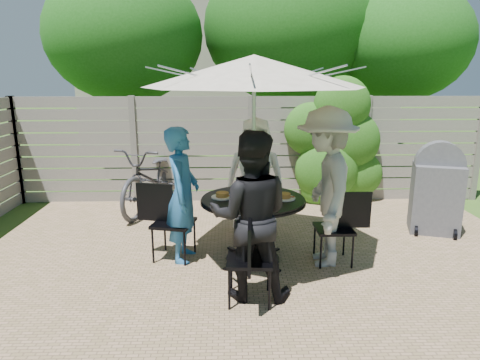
{
  "coord_description": "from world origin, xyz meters",
  "views": [
    {
      "loc": [
        -0.4,
        -4.29,
        2.19
      ],
      "look_at": [
        -0.25,
        0.68,
        0.96
      ],
      "focal_mm": 32.0,
      "sensor_mm": 36.0,
      "label": 1
    }
  ],
  "objects_px": {
    "plate_back": "(254,188)",
    "bicycle": "(154,177)",
    "person_front": "(250,217)",
    "chair_right": "(334,242)",
    "plate_left": "(222,196)",
    "plate_front": "(252,205)",
    "person_left": "(183,195)",
    "syrup_jug": "(248,190)",
    "person_back": "(255,178)",
    "glass_right": "(275,190)",
    "chair_left": "(173,237)",
    "umbrella": "(254,71)",
    "person_right": "(326,188)",
    "glass_front": "(262,199)",
    "patio_table": "(253,218)",
    "chair_front": "(250,277)",
    "bbq_grill": "(436,192)",
    "chair_back": "(255,213)",
    "glass_back": "(245,187)",
    "plate_right": "(284,197)",
    "coffee_cup": "(262,188)"
  },
  "relations": [
    {
      "from": "plate_back",
      "to": "bicycle",
      "type": "distance_m",
      "value": 2.36
    },
    {
      "from": "person_front",
      "to": "chair_right",
      "type": "relative_size",
      "value": 1.92
    },
    {
      "from": "plate_left",
      "to": "plate_front",
      "type": "bearing_deg",
      "value": -50.19
    },
    {
      "from": "person_left",
      "to": "plate_back",
      "type": "bearing_deg",
      "value": -66.55
    },
    {
      "from": "syrup_jug",
      "to": "person_front",
      "type": "bearing_deg",
      "value": -91.28
    },
    {
      "from": "person_back",
      "to": "glass_right",
      "type": "distance_m",
      "value": 0.77
    },
    {
      "from": "chair_left",
      "to": "person_left",
      "type": "distance_m",
      "value": 0.54
    },
    {
      "from": "umbrella",
      "to": "person_left",
      "type": "bearing_deg",
      "value": 174.81
    },
    {
      "from": "chair_left",
      "to": "person_right",
      "type": "xyz_separation_m",
      "value": [
        1.79,
        -0.16,
        0.65
      ]
    },
    {
      "from": "syrup_jug",
      "to": "plate_back",
      "type": "bearing_deg",
      "value": 73.86
    },
    {
      "from": "person_right",
      "to": "glass_front",
      "type": "distance_m",
      "value": 0.77
    },
    {
      "from": "patio_table",
      "to": "plate_front",
      "type": "height_order",
      "value": "plate_front"
    },
    {
      "from": "plate_back",
      "to": "glass_front",
      "type": "height_order",
      "value": "glass_front"
    },
    {
      "from": "glass_front",
      "to": "chair_front",
      "type": "bearing_deg",
      "value": -103.6
    },
    {
      "from": "patio_table",
      "to": "glass_right",
      "type": "height_order",
      "value": "glass_right"
    },
    {
      "from": "person_left",
      "to": "umbrella",
      "type": "bearing_deg",
      "value": -90.0
    },
    {
      "from": "chair_right",
      "to": "plate_left",
      "type": "relative_size",
      "value": 3.38
    },
    {
      "from": "bicycle",
      "to": "bbq_grill",
      "type": "xyz_separation_m",
      "value": [
        4.13,
        -1.22,
        0.05
      ]
    },
    {
      "from": "chair_back",
      "to": "glass_back",
      "type": "distance_m",
      "value": 0.92
    },
    {
      "from": "patio_table",
      "to": "chair_back",
      "type": "height_order",
      "value": "chair_back"
    },
    {
      "from": "plate_back",
      "to": "syrup_jug",
      "type": "distance_m",
      "value": 0.32
    },
    {
      "from": "glass_back",
      "to": "glass_right",
      "type": "distance_m",
      "value": 0.4
    },
    {
      "from": "person_right",
      "to": "glass_back",
      "type": "height_order",
      "value": "person_right"
    },
    {
      "from": "person_left",
      "to": "plate_right",
      "type": "relative_size",
      "value": 6.23
    },
    {
      "from": "plate_right",
      "to": "glass_right",
      "type": "bearing_deg",
      "value": 128.56
    },
    {
      "from": "glass_back",
      "to": "glass_front",
      "type": "relative_size",
      "value": 1.0
    },
    {
      "from": "chair_right",
      "to": "person_right",
      "type": "relative_size",
      "value": 0.47
    },
    {
      "from": "coffee_cup",
      "to": "bbq_grill",
      "type": "xyz_separation_m",
      "value": [
        2.5,
        0.69,
        -0.25
      ]
    },
    {
      "from": "person_right",
      "to": "plate_right",
      "type": "xyz_separation_m",
      "value": [
        -0.47,
        0.04,
        -0.11
      ]
    },
    {
      "from": "glass_back",
      "to": "glass_front",
      "type": "height_order",
      "value": "same"
    },
    {
      "from": "bicycle",
      "to": "plate_right",
      "type": "bearing_deg",
      "value": -32.24
    },
    {
      "from": "person_front",
      "to": "glass_front",
      "type": "distance_m",
      "value": 0.58
    },
    {
      "from": "person_left",
      "to": "chair_front",
      "type": "xyz_separation_m",
      "value": [
        0.74,
        -1.04,
        -0.54
      ]
    },
    {
      "from": "syrup_jug",
      "to": "chair_left",
      "type": "bearing_deg",
      "value": 177.84
    },
    {
      "from": "umbrella",
      "to": "glass_back",
      "type": "distance_m",
      "value": 1.39
    },
    {
      "from": "umbrella",
      "to": "glass_front",
      "type": "distance_m",
      "value": 1.39
    },
    {
      "from": "umbrella",
      "to": "glass_right",
      "type": "relative_size",
      "value": 19.21
    },
    {
      "from": "person_right",
      "to": "plate_back",
      "type": "relative_size",
      "value": 7.14
    },
    {
      "from": "glass_right",
      "to": "plate_front",
      "type": "bearing_deg",
      "value": -124.37
    },
    {
      "from": "person_front",
      "to": "bbq_grill",
      "type": "bearing_deg",
      "value": -142.22
    },
    {
      "from": "plate_back",
      "to": "plate_right",
      "type": "bearing_deg",
      "value": -50.19
    },
    {
      "from": "patio_table",
      "to": "glass_back",
      "type": "relative_size",
      "value": 9.35
    },
    {
      "from": "chair_left",
      "to": "person_left",
      "type": "xyz_separation_m",
      "value": [
        0.13,
        -0.01,
        0.53
      ]
    },
    {
      "from": "plate_left",
      "to": "person_back",
      "type": "bearing_deg",
      "value": 61.37
    },
    {
      "from": "plate_back",
      "to": "bicycle",
      "type": "bearing_deg",
      "value": 131.26
    },
    {
      "from": "chair_right",
      "to": "syrup_jug",
      "type": "distance_m",
      "value": 1.19
    },
    {
      "from": "glass_right",
      "to": "patio_table",
      "type": "bearing_deg",
      "value": -163.19
    },
    {
      "from": "chair_back",
      "to": "glass_front",
      "type": "distance_m",
      "value": 1.36
    },
    {
      "from": "patio_table",
      "to": "chair_left",
      "type": "height_order",
      "value": "chair_left"
    },
    {
      "from": "chair_back",
      "to": "plate_right",
      "type": "relative_size",
      "value": 3.66
    }
  ]
}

